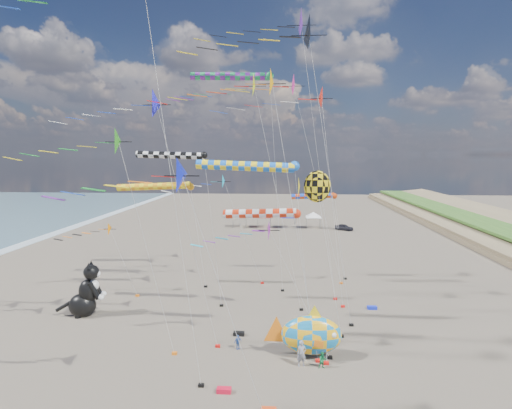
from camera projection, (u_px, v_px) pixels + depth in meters
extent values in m
cone|color=#0EA6D7|center=(230.00, 181.00, 44.67)|extent=(1.64, 1.76, 1.81)
cylinder|color=#B2B2B2|center=(246.00, 233.00, 45.28)|extent=(3.69, 0.02, 11.80)
cube|color=black|center=(262.00, 283.00, 45.88)|extent=(0.36, 0.24, 0.20)
cone|color=black|center=(323.00, 36.00, 31.76)|extent=(2.92, 3.12, 3.22)
cylinder|color=#B2B2B2|center=(338.00, 187.00, 33.16)|extent=(2.97, 0.02, 24.14)
cube|color=black|center=(351.00, 325.00, 34.55)|extent=(0.36, 0.24, 0.20)
cone|color=#8F149B|center=(294.00, 232.00, 28.05)|extent=(1.62, 1.73, 1.79)
cylinder|color=#B2B2B2|center=(312.00, 296.00, 28.54)|extent=(2.73, 0.02, 9.36)
cube|color=black|center=(330.00, 357.00, 29.02)|extent=(0.36, 0.24, 0.20)
cone|color=#FF8801|center=(119.00, 231.00, 41.03)|extent=(1.42, 1.52, 1.56)
cylinder|color=#B2B2B2|center=(128.00, 264.00, 41.40)|extent=(1.71, 0.02, 7.01)
cube|color=black|center=(137.00, 295.00, 41.77)|extent=(0.36, 0.24, 0.20)
cone|color=#111DBA|center=(199.00, 175.00, 19.40)|extent=(1.81, 1.94, 2.00)
cylinder|color=#B2B2B2|center=(237.00, 311.00, 20.14)|extent=(3.67, 0.02, 13.78)
cone|color=red|center=(324.00, 97.00, 36.48)|extent=(2.17, 2.32, 2.39)
cylinder|color=#B2B2B2|center=(334.00, 205.00, 37.65)|extent=(2.24, 0.02, 20.04)
cube|color=black|center=(343.00, 306.00, 38.80)|extent=(0.36, 0.24, 0.20)
cone|color=#2C911F|center=(128.00, 141.00, 27.87)|extent=(1.92, 2.06, 2.12)
cylinder|color=#B2B2B2|center=(152.00, 251.00, 28.75)|extent=(2.95, 0.02, 15.68)
cube|color=black|center=(174.00, 353.00, 29.61)|extent=(0.36, 0.24, 0.20)
cone|color=#F02493|center=(309.00, 85.00, 43.39)|extent=(2.56, 2.74, 2.83)
cylinder|color=#B2B2B2|center=(326.00, 187.00, 44.64)|extent=(4.02, 0.02, 22.26)
cube|color=black|center=(341.00, 283.00, 45.87)|extent=(0.36, 0.24, 0.20)
cone|color=orange|center=(283.00, 82.00, 26.33)|extent=(1.91, 2.04, 2.11)
cylinder|color=#B2B2B2|center=(301.00, 228.00, 27.45)|extent=(2.73, 0.02, 19.50)
cube|color=black|center=(318.00, 361.00, 28.55)|extent=(0.36, 0.24, 0.20)
cone|color=#211FDD|center=(164.00, 106.00, 28.73)|extent=(2.07, 2.22, 2.29)
cylinder|color=#B2B2B2|center=(192.00, 231.00, 29.74)|extent=(3.73, 0.02, 18.27)
cube|color=black|center=(218.00, 346.00, 30.74)|extent=(0.36, 0.24, 0.20)
cone|color=#C7DD0E|center=(273.00, 84.00, 35.60)|extent=(2.28, 2.44, 2.52)
cylinder|color=#B2B2B2|center=(287.00, 201.00, 36.81)|extent=(2.86, 0.02, 21.02)
cube|color=black|center=(301.00, 309.00, 38.00)|extent=(0.36, 0.24, 0.20)
cylinder|color=#B2B2B2|center=(183.00, 197.00, 24.05)|extent=(1.82, 0.02, 24.46)
cube|color=black|center=(201.00, 385.00, 25.49)|extent=(0.36, 0.24, 0.20)
cone|color=#63239A|center=(315.00, 24.00, 37.67)|extent=(2.87, 3.07, 3.16)
cylinder|color=#B2B2B2|center=(325.00, 168.00, 39.26)|extent=(2.59, 0.02, 27.00)
cube|color=black|center=(335.00, 299.00, 40.83)|extent=(0.36, 0.24, 0.20)
cylinder|color=red|center=(260.00, 213.00, 30.00)|extent=(5.51, 0.69, 0.69)
sphere|color=red|center=(296.00, 214.00, 29.82)|extent=(0.72, 0.72, 0.72)
cylinder|color=#B2B2B2|center=(305.00, 281.00, 30.42)|extent=(1.52, 0.02, 10.37)
cube|color=black|center=(314.00, 344.00, 31.00)|extent=(0.36, 0.24, 0.20)
cylinder|color=black|center=(170.00, 155.00, 37.53)|extent=(6.41, 0.65, 0.65)
sphere|color=black|center=(204.00, 155.00, 37.32)|extent=(0.68, 0.68, 0.68)
cylinder|color=#B2B2B2|center=(213.00, 232.00, 38.18)|extent=(1.52, 0.02, 14.71)
cube|color=black|center=(222.00, 305.00, 39.03)|extent=(0.36, 0.24, 0.20)
cylinder|color=#BF390D|center=(313.00, 196.00, 46.55)|extent=(5.00, 0.62, 0.62)
sphere|color=#BF390D|center=(334.00, 196.00, 46.39)|extent=(0.65, 0.65, 0.65)
cylinder|color=#B2B2B2|center=(340.00, 238.00, 46.95)|extent=(1.52, 0.02, 9.97)
cube|color=black|center=(345.00, 278.00, 47.51)|extent=(0.36, 0.24, 0.20)
cylinder|color=orange|center=(154.00, 186.00, 43.65)|extent=(8.15, 0.76, 0.76)
sphere|color=orange|center=(191.00, 187.00, 43.39)|extent=(0.80, 0.80, 0.80)
cylinder|color=#B2B2B2|center=(198.00, 238.00, 44.04)|extent=(1.52, 0.02, 11.30)
cube|color=black|center=(206.00, 286.00, 44.68)|extent=(0.36, 0.24, 0.20)
cylinder|color=#198D49|center=(230.00, 76.00, 40.92)|extent=(8.12, 0.79, 0.79)
sphere|color=#198D49|center=(270.00, 76.00, 40.66)|extent=(0.83, 0.83, 0.83)
cylinder|color=#B2B2B2|center=(276.00, 187.00, 42.02)|extent=(1.52, 0.02, 22.74)
cube|color=black|center=(283.00, 290.00, 43.36)|extent=(0.36, 0.24, 0.20)
cylinder|color=blue|center=(245.00, 166.00, 32.95)|extent=(8.15, 0.80, 0.80)
sphere|color=blue|center=(295.00, 166.00, 32.69)|extent=(0.84, 0.84, 0.84)
cylinder|color=#B2B2B2|center=(303.00, 249.00, 33.49)|extent=(1.52, 0.02, 13.82)
cube|color=black|center=(310.00, 326.00, 34.29)|extent=(0.36, 0.24, 0.20)
ellipsoid|color=yellow|center=(317.00, 187.00, 33.03)|extent=(2.20, 0.40, 2.64)
cone|color=yellow|center=(299.00, 186.00, 33.13)|extent=(0.12, 1.80, 1.80)
cylinder|color=#B2B2B2|center=(329.00, 261.00, 32.72)|extent=(2.03, 2.03, 12.14)
cube|color=black|center=(341.00, 336.00, 32.41)|extent=(0.36, 0.24, 0.20)
ellipsoid|color=#137DC0|center=(311.00, 335.00, 29.09)|extent=(4.52, 2.01, 2.95)
cone|color=orange|center=(276.00, 334.00, 29.26)|extent=(2.17, 0.24, 2.16)
cone|color=yellow|center=(314.00, 316.00, 28.90)|extent=(1.58, 0.18, 1.57)
cylinder|color=#B2B2B2|center=(327.00, 353.00, 28.66)|extent=(0.23, 1.04, 1.21)
cube|color=red|center=(326.00, 363.00, 28.23)|extent=(0.36, 0.24, 0.20)
imported|color=gray|center=(302.00, 354.00, 27.90)|extent=(0.76, 0.59, 1.85)
imported|color=#177941|center=(323.00, 360.00, 27.64)|extent=(0.64, 0.53, 1.18)
imported|color=#2D56AE|center=(238.00, 342.00, 30.40)|extent=(0.69, 0.60, 1.11)
cube|color=black|center=(239.00, 334.00, 32.76)|extent=(0.90, 0.44, 0.30)
cube|color=red|center=(224.00, 390.00, 24.87)|extent=(0.90, 0.44, 0.30)
cube|color=#1629E0|center=(372.00, 308.00, 38.32)|extent=(0.90, 0.44, 0.30)
cube|color=white|center=(240.00, 216.00, 81.48)|extent=(3.00, 3.00, 0.15)
pyramid|color=white|center=(239.00, 211.00, 81.35)|extent=(4.20, 4.20, 1.00)
cylinder|color=#999999|center=(232.00, 223.00, 80.42)|extent=(0.08, 0.08, 2.20)
cylinder|color=#999999|center=(245.00, 223.00, 80.25)|extent=(0.08, 0.08, 2.20)
cylinder|color=#999999|center=(234.00, 221.00, 82.99)|extent=(0.08, 0.08, 2.20)
cylinder|color=#999999|center=(246.00, 221.00, 82.82)|extent=(0.08, 0.08, 2.20)
cube|color=red|center=(264.00, 217.00, 81.15)|extent=(3.00, 3.00, 0.15)
pyramid|color=red|center=(264.00, 211.00, 81.02)|extent=(4.20, 4.20, 1.00)
cylinder|color=#999999|center=(257.00, 223.00, 80.09)|extent=(0.08, 0.08, 2.20)
cylinder|color=#999999|center=(270.00, 223.00, 79.93)|extent=(0.08, 0.08, 2.20)
cylinder|color=#999999|center=(258.00, 221.00, 82.67)|extent=(0.08, 0.08, 2.20)
cylinder|color=#999999|center=(270.00, 221.00, 82.50)|extent=(0.08, 0.08, 2.20)
cube|color=#132BC6|center=(289.00, 217.00, 80.83)|extent=(3.00, 3.00, 0.15)
pyramid|color=#132BC6|center=(289.00, 212.00, 80.70)|extent=(4.20, 4.20, 1.00)
cylinder|color=#999999|center=(282.00, 223.00, 79.77)|extent=(0.08, 0.08, 2.20)
cylinder|color=#999999|center=(295.00, 224.00, 79.60)|extent=(0.08, 0.08, 2.20)
cylinder|color=#999999|center=(282.00, 221.00, 82.34)|extent=(0.08, 0.08, 2.20)
cylinder|color=#999999|center=(295.00, 221.00, 82.18)|extent=(0.08, 0.08, 2.20)
cube|color=white|center=(313.00, 217.00, 80.51)|extent=(3.00, 3.00, 0.15)
pyramid|color=white|center=(313.00, 212.00, 80.38)|extent=(4.20, 4.20, 1.00)
cylinder|color=#999999|center=(307.00, 224.00, 79.45)|extent=(0.08, 0.08, 2.20)
cylinder|color=#999999|center=(320.00, 224.00, 79.28)|extent=(0.08, 0.08, 2.20)
cylinder|color=#999999|center=(306.00, 222.00, 82.02)|extent=(0.08, 0.08, 2.20)
cylinder|color=#999999|center=(319.00, 222.00, 81.85)|extent=(0.08, 0.08, 2.20)
imported|color=#26262D|center=(344.00, 227.00, 78.35)|extent=(3.83, 3.00, 1.22)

